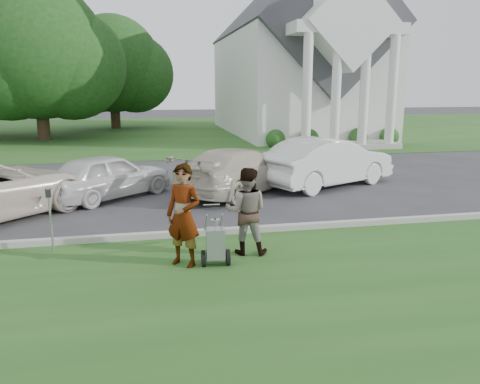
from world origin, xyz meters
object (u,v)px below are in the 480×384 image
object	(u,v)px
person_left	(184,216)
car_c	(239,170)
person_right	(246,212)
tree_back	(113,69)
parking_meter_near	(50,212)
car_d	(327,162)
car_b	(108,176)
church	(296,49)
tree_left	(37,57)
striping_cart	(215,244)

from	to	relation	value
person_left	car_c	size ratio (longest dim) A/B	0.39
person_right	car_c	bearing A→B (deg)	-84.49
person_left	tree_back	bearing A→B (deg)	132.54
parking_meter_near	car_c	distance (m)	6.82
tree_back	person_left	xyz separation A→B (m)	(2.95, -31.17, -3.75)
car_d	car_b	bearing A→B (deg)	67.56
person_right	church	bearing A→B (deg)	-94.94
person_right	car_c	distance (m)	5.70
car_d	parking_meter_near	bearing A→B (deg)	97.29
church	person_left	distance (m)	26.76
person_right	car_d	size ratio (longest dim) A/B	0.35
church	tree_left	xyz separation A→B (m)	(-17.01, -1.13, -0.83)
church	car_b	xyz separation A→B (m)	(-11.89, -18.26, -5.24)
church	tree_back	world-z (taller)	church
person_left	car_d	xyz separation A→B (m)	(5.45, 6.41, -0.15)
tree_left	striping_cart	distance (m)	24.94
tree_back	person_right	bearing A→B (deg)	-82.14
parking_meter_near	tree_back	bearing A→B (deg)	90.64
tree_left	tree_back	distance (m)	8.95
car_b	person_right	bearing A→B (deg)	168.84
striping_cart	car_c	world-z (taller)	car_c
church	car_c	distance (m)	20.55
person_left	car_b	size ratio (longest dim) A/B	0.48
parking_meter_near	tree_left	bearing A→B (deg)	101.19
person_left	person_right	distance (m)	1.36
tree_left	car_c	world-z (taller)	tree_left
tree_back	parking_meter_near	distance (m)	30.18
car_c	car_d	size ratio (longest dim) A/B	0.99
car_b	car_c	xyz separation A→B (m)	(4.08, -0.02, 0.03)
striping_cart	car_d	size ratio (longest dim) A/B	0.22
tree_back	car_c	world-z (taller)	tree_back
person_left	parking_meter_near	xyz separation A→B (m)	(-2.61, 1.24, -0.12)
tree_left	parking_meter_near	xyz separation A→B (m)	(4.34, -21.93, -4.24)
person_left	car_d	distance (m)	8.41
tree_back	car_b	size ratio (longest dim) A/B	2.34
church	car_d	bearing A→B (deg)	-104.47
church	car_b	distance (m)	22.41
person_left	car_b	distance (m)	6.31
tree_left	person_left	distance (m)	24.54
church	person_right	xyz separation A→B (m)	(-8.76, -23.90, -5.05)
church	tree_back	size ratio (longest dim) A/B	2.51
tree_left	striping_cart	xyz separation A→B (m)	(7.53, -23.31, -4.68)
car_b	parking_meter_near	bearing A→B (deg)	130.52
person_left	car_b	bearing A→B (deg)	143.95
striping_cart	person_right	distance (m)	1.01
tree_left	person_right	size ratio (longest dim) A/B	5.96
car_c	car_b	bearing A→B (deg)	44.95
striping_cart	car_b	bearing A→B (deg)	115.04
parking_meter_near	car_d	bearing A→B (deg)	32.69
car_c	tree_back	bearing A→B (deg)	-33.07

